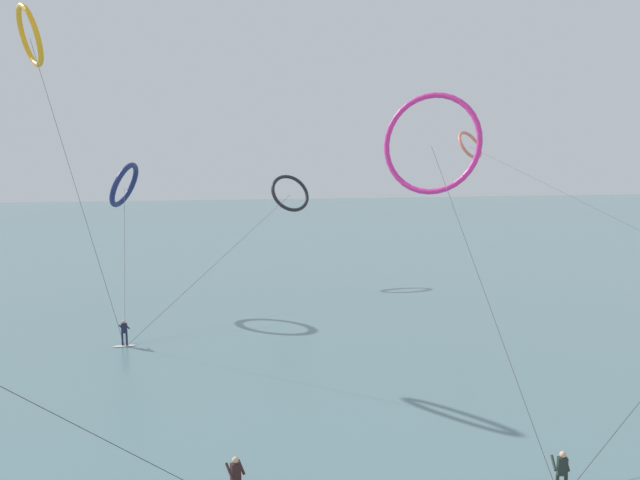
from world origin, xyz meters
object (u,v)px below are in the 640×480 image
Objects in this scene: surfer_ivory at (124,335)px; kite_charcoal at (290,193)px; kite_amber at (30,36)px; surfer_crimson at (562,478)px; kite_magenta at (431,144)px; kite_navy at (124,185)px; kite_coral at (471,146)px.

surfer_ivory is 0.08× the size of kite_charcoal.
kite_charcoal is 1.02× the size of kite_amber.
kite_charcoal is (-0.83, 41.85, 7.89)m from surfer_crimson.
kite_amber is (-21.71, 11.98, 6.86)m from kite_magenta.
surfer_ivory is at bearing -143.98° from kite_charcoal.
kite_amber reaches higher than kite_navy.
kite_amber is (-19.80, -16.59, 10.67)m from kite_charcoal.
surfer_ivory is at bearing -36.41° from surfer_crimson.
kite_navy reaches higher than kite_charcoal.
kite_coral is (34.24, 19.82, 12.74)m from surfer_ivory.
kite_coral reaches higher than kite_charcoal.
surfer_crimson is (15.51, -22.00, 0.00)m from surfer_ivory.
kite_coral is at bearing -95.71° from surfer_crimson.
kite_amber is (-20.63, 25.26, 18.56)m from surfer_crimson.
kite_magenta is 28.89m from kite_charcoal.
kite_magenta is at bearing 58.82° from kite_navy.
kite_amber reaches higher than surfer_crimson.
kite_coral is at bearing 122.30° from kite_navy.
surfer_ivory is at bearing -164.03° from kite_magenta.
kite_navy is at bearing -168.40° from kite_charcoal.
kite_coral is 20.16m from kite_charcoal.
kite_charcoal is at bearing -70.45° from surfer_crimson.
surfer_crimson is 0.11× the size of kite_magenta.
surfer_crimson is 0.08× the size of kite_amber.
kite_navy is (-15.91, 33.45, 9.05)m from surfer_crimson.
kite_amber is (-5.12, 3.26, 18.56)m from surfer_ivory.
kite_coral is at bearing -89.18° from kite_amber.
kite_magenta is 0.31× the size of kite_coral.
kite_amber reaches higher than surfer_ivory.
kite_charcoal is (14.68, 19.85, 7.89)m from surfer_ivory.
surfer_crimson is 38.14m from kite_navy.
kite_magenta reaches higher than kite_charcoal.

